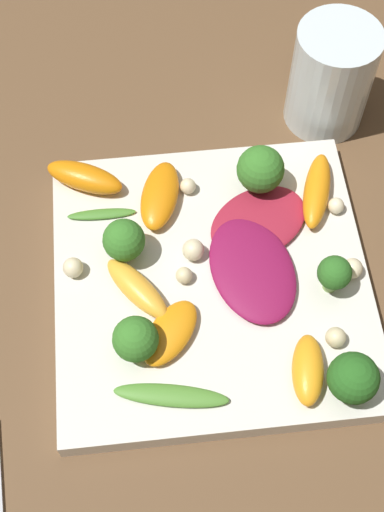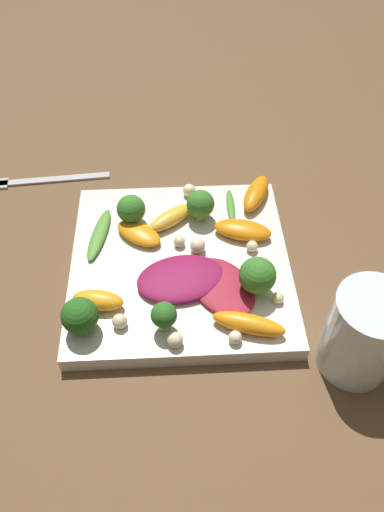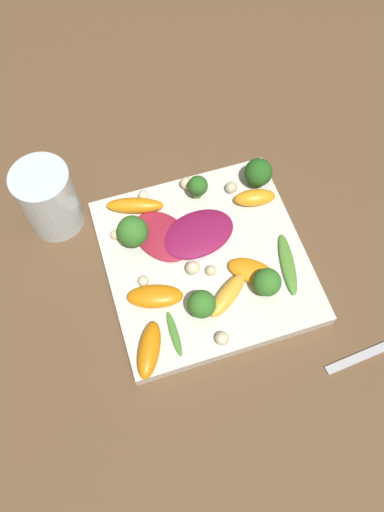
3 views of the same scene
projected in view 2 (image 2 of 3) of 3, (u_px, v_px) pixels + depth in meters
The scene contains 27 objects.
ground_plane at pixel (180, 271), 0.62m from camera, with size 2.40×2.40×0.00m, color brown.
plate at pixel (180, 265), 0.61m from camera, with size 0.26×0.26×0.02m.
drinking_glass at pixel (363, 334), 0.50m from camera, with size 0.08×0.08×0.11m.
fork at pixel (30, 181), 0.72m from camera, with size 0.03×0.19×0.01m.
radicchio_leaf_0 at pixel (177, 278), 0.57m from camera, with size 0.09×0.11×0.01m.
radicchio_leaf_1 at pixel (222, 286), 0.57m from camera, with size 0.11×0.10×0.01m.
orange_segment_0 at pixel (171, 218), 0.63m from camera, with size 0.06×0.07×0.02m.
orange_segment_1 at pixel (139, 233), 0.62m from camera, with size 0.06×0.07×0.01m.
orange_segment_2 at pixel (249, 324), 0.53m from camera, with size 0.05×0.08×0.02m.
orange_segment_3 at pixel (98, 300), 0.55m from camera, with size 0.03×0.06×0.02m.
orange_segment_4 at pixel (243, 230), 0.62m from camera, with size 0.05×0.08×0.02m.
orange_segment_5 at pixel (256, 193), 0.66m from camera, with size 0.08×0.05×0.02m.
broccoli_floret_0 at pixel (164, 316), 0.52m from camera, with size 0.03×0.03×0.04m.
broccoli_floret_1 at pixel (80, 316), 0.52m from camera, with size 0.04×0.04×0.04m.
broccoli_floret_2 at pixel (131, 209), 0.62m from camera, with size 0.04×0.04×0.04m.
broccoli_floret_3 at pixel (200, 204), 0.63m from camera, with size 0.04×0.04×0.04m.
broccoli_floret_4 at pixel (257, 276), 0.55m from camera, with size 0.04×0.04×0.05m.
arugula_sprig_0 at pixel (231, 205), 0.66m from camera, with size 0.06×0.01×0.00m.
arugula_sprig_1 at pixel (99, 234), 0.62m from camera, with size 0.09×0.03×0.01m.
macadamia_nut_0 at pixel (189, 190), 0.67m from camera, with size 0.02×0.02×0.02m.
macadamia_nut_1 at pixel (175, 340), 0.52m from camera, with size 0.02×0.02×0.02m.
macadamia_nut_2 at pixel (278, 298), 0.56m from camera, with size 0.01×0.01×0.01m.
macadamia_nut_3 at pixel (198, 246), 0.60m from camera, with size 0.02×0.02×0.02m.
macadamia_nut_4 at pixel (252, 246), 0.61m from camera, with size 0.01×0.01×0.01m.
macadamia_nut_5 at pixel (120, 321), 0.53m from camera, with size 0.02×0.02×0.02m.
macadamia_nut_6 at pixel (177, 242), 0.61m from camera, with size 0.01×0.01×0.01m.
macadamia_nut_7 at pixel (235, 337), 0.52m from camera, with size 0.01×0.01×0.01m.
Camera 2 is at (0.39, -0.01, 0.48)m, focal length 35.00 mm.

